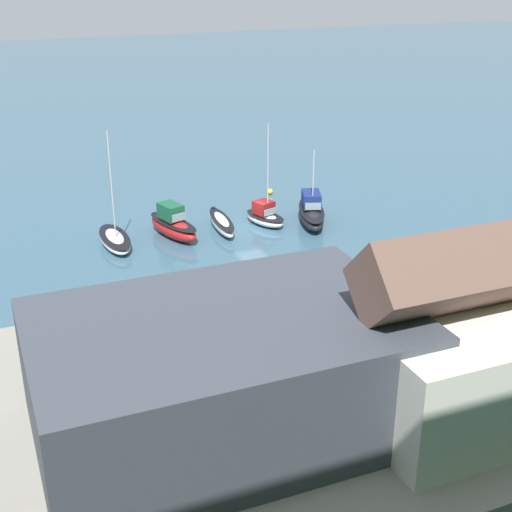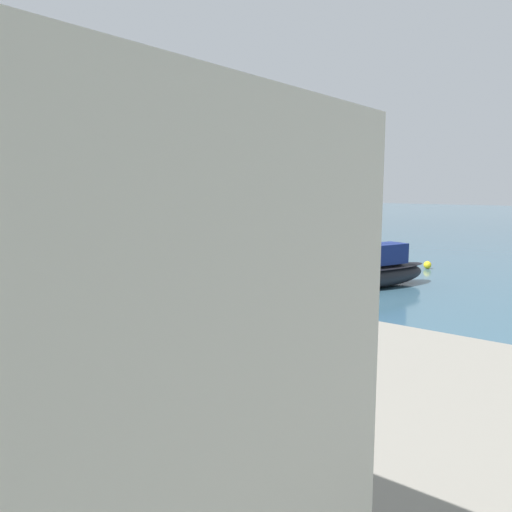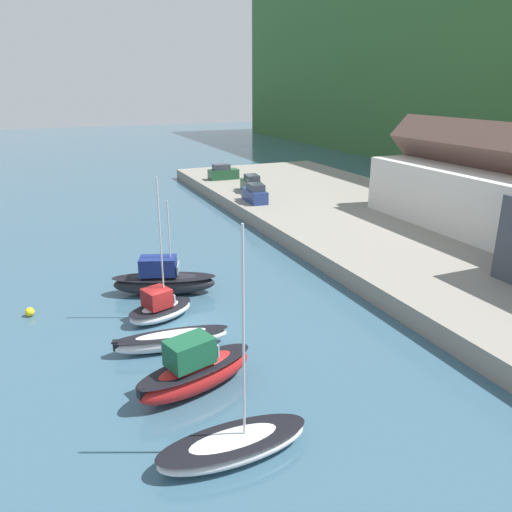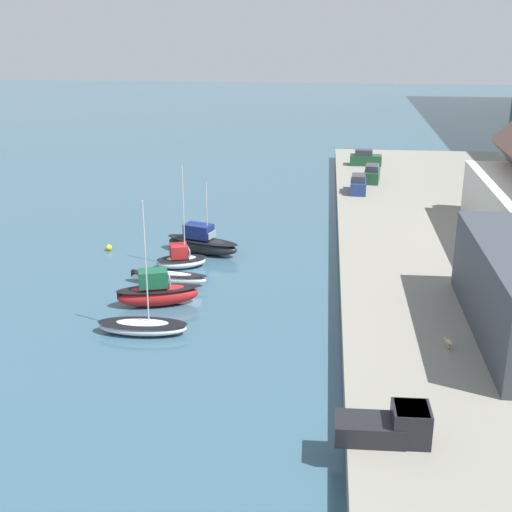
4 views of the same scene
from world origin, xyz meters
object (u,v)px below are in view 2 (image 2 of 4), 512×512
at_px(moored_boat_1, 335,266).
at_px(mooring_buoy_0, 427,265).
at_px(moored_boat_4, 200,254).
at_px(moored_boat_2, 291,263).
at_px(moored_boat_0, 382,271).
at_px(moored_boat_3, 245,252).

bearing_deg(moored_boat_1, mooring_buoy_0, -135.02).
height_order(moored_boat_4, mooring_buoy_0, moored_boat_4).
xyz_separation_m(moored_boat_2, mooring_buoy_0, (-7.87, -7.46, -0.29)).
distance_m(moored_boat_0, moored_boat_1, 4.21).
distance_m(moored_boat_0, moored_boat_4, 17.62).
bearing_deg(moored_boat_3, moored_boat_4, -15.62).
distance_m(moored_boat_4, mooring_buoy_0, 18.99).
distance_m(moored_boat_2, mooring_buoy_0, 10.85).
xyz_separation_m(moored_boat_4, mooring_buoy_0, (-17.37, -7.66, -0.25)).
relative_size(moored_boat_0, mooring_buoy_0, 12.88).
bearing_deg(moored_boat_1, moored_boat_0, 145.04).
bearing_deg(moored_boat_2, moored_boat_0, 175.15).
bearing_deg(moored_boat_2, moored_boat_3, 6.83).
bearing_deg(moored_boat_1, moored_boat_2, -22.73).
relative_size(moored_boat_3, mooring_buoy_0, 11.25).
bearing_deg(mooring_buoy_0, moored_boat_4, 23.80).
height_order(moored_boat_2, moored_boat_4, moored_boat_4).
relative_size(moored_boat_2, mooring_buoy_0, 11.28).
height_order(moored_boat_1, moored_boat_2, moored_boat_1).
xyz_separation_m(moored_boat_1, moored_boat_3, (8.47, -0.18, 0.29)).
relative_size(moored_boat_2, moored_boat_3, 1.00).
distance_m(moored_boat_3, mooring_buoy_0, 14.47).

